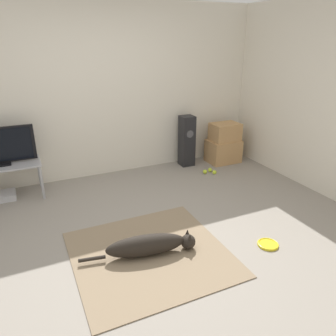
{
  "coord_description": "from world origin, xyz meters",
  "views": [
    {
      "loc": [
        -1.1,
        -2.77,
        2.04
      ],
      "look_at": [
        0.57,
        0.83,
        0.45
      ],
      "focal_mm": 35.0,
      "sensor_mm": 36.0,
      "label": 1
    }
  ],
  "objects": [
    {
      "name": "game_console",
      "position": [
        -1.48,
        1.76,
        0.04
      ],
      "size": [
        0.36,
        0.29,
        0.08
      ],
      "color": "#B7B7BC",
      "rests_on": "ground_plane"
    },
    {
      "name": "ground_plane",
      "position": [
        0.0,
        0.0,
        0.0
      ],
      "size": [
        12.0,
        12.0,
        0.0
      ],
      "primitive_type": "plane",
      "color": "gray"
    },
    {
      "name": "cardboard_box_lower",
      "position": [
        2.04,
        1.73,
        0.19
      ],
      "size": [
        0.54,
        0.39,
        0.39
      ],
      "color": "tan",
      "rests_on": "ground_plane"
    },
    {
      "name": "tennis_ball_loose_on_carpet",
      "position": [
        1.6,
        1.3,
        0.03
      ],
      "size": [
        0.07,
        0.07,
        0.07
      ],
      "color": "#C6E033",
      "rests_on": "ground_plane"
    },
    {
      "name": "frisbee",
      "position": [
        1.07,
        -0.58,
        0.01
      ],
      "size": [
        0.22,
        0.22,
        0.03
      ],
      "color": "yellow",
      "rests_on": "ground_plane"
    },
    {
      "name": "area_rug",
      "position": [
        -0.11,
        -0.2,
        0.01
      ],
      "size": [
        1.5,
        1.48,
        0.01
      ],
      "color": "#847056",
      "rests_on": "ground_plane"
    },
    {
      "name": "wall_back",
      "position": [
        0.0,
        2.1,
        1.27
      ],
      "size": [
        8.0,
        0.06,
        2.55
      ],
      "color": "silver",
      "rests_on": "ground_plane"
    },
    {
      "name": "tennis_ball_near_speaker",
      "position": [
        1.47,
        1.38,
        0.03
      ],
      "size": [
        0.07,
        0.07,
        0.07
      ],
      "color": "#C6E033",
      "rests_on": "ground_plane"
    },
    {
      "name": "tennis_ball_by_boxes",
      "position": [
        1.59,
        1.41,
        0.03
      ],
      "size": [
        0.07,
        0.07,
        0.07
      ],
      "color": "#C6E033",
      "rests_on": "ground_plane"
    },
    {
      "name": "floor_speaker",
      "position": [
        1.39,
        1.86,
        0.42
      ],
      "size": [
        0.22,
        0.23,
        0.85
      ],
      "color": "black",
      "rests_on": "ground_plane"
    },
    {
      "name": "cardboard_box_upper",
      "position": [
        2.05,
        1.72,
        0.54
      ],
      "size": [
        0.48,
        0.35,
        0.29
      ],
      "color": "tan",
      "rests_on": "cardboard_box_lower"
    },
    {
      "name": "dog",
      "position": [
        -0.11,
        -0.22,
        0.12
      ],
      "size": [
        1.16,
        0.33,
        0.22
      ],
      "color": "black",
      "rests_on": "area_rug"
    }
  ]
}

